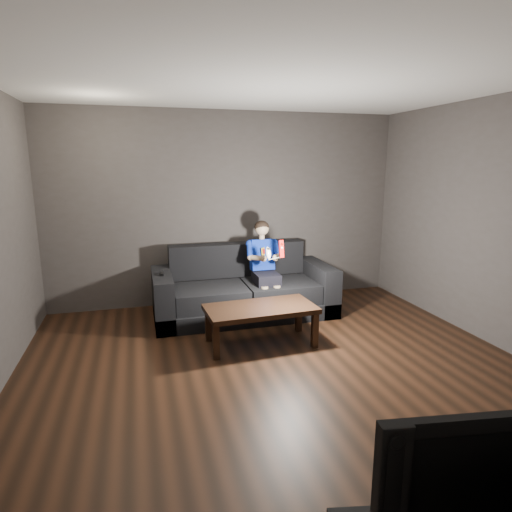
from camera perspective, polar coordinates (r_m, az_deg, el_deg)
name	(u,v)px	position (r m, az deg, el deg)	size (l,w,h in m)	color
floor	(285,379)	(4.18, 3.83, -16.04)	(5.00, 5.00, 0.00)	black
back_wall	(228,209)	(6.13, -3.74, 6.32)	(5.00, 0.04, 2.70)	#403A38
ceiling	(289,72)	(3.75, 4.46, 23.25)	(5.00, 5.00, 0.02)	silver
sofa	(243,293)	(5.71, -1.69, -4.92)	(2.34, 1.01, 0.91)	black
child	(264,259)	(5.60, 1.10, -0.46)	(0.46, 0.56, 1.12)	black
wii_remote_red	(281,249)	(5.17, 3.39, 0.97)	(0.05, 0.08, 0.22)	red
nunchuk_white	(268,253)	(5.14, 1.65, 0.40)	(0.09, 0.11, 0.16)	white
wii_remote_black	(162,274)	(5.39, -12.45, -2.33)	(0.03, 0.14, 0.03)	black
coffee_table	(261,312)	(4.76, 0.61, -7.42)	(1.24, 0.67, 0.44)	black
tv	(493,468)	(2.16, 29.08, -23.47)	(1.11, 0.15, 0.64)	black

